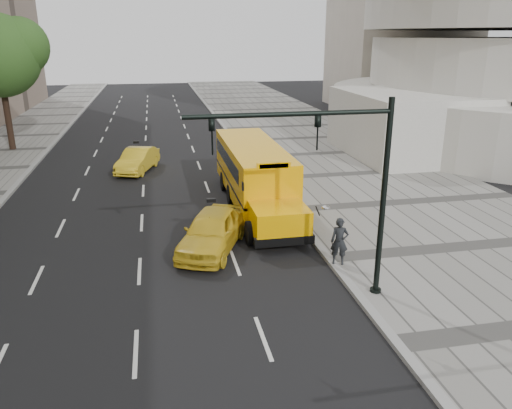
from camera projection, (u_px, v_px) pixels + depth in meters
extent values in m
plane|color=black|center=(164.00, 221.00, 22.83)|extent=(140.00, 140.00, 0.00)
cube|color=gray|center=(406.00, 203.00, 25.05)|extent=(12.00, 140.00, 0.15)
cube|color=gray|center=(291.00, 211.00, 23.93)|extent=(0.30, 140.00, 0.15)
cube|color=silver|center=(407.00, 124.00, 34.57)|extent=(8.00, 10.00, 4.40)
cylinder|color=black|center=(7.00, 110.00, 35.65)|extent=(0.44, 0.44, 5.99)
sphere|color=#274C19|center=(20.00, 46.00, 34.79)|extent=(3.99, 3.99, 3.99)
cube|color=#FFAD00|center=(253.00, 169.00, 24.75)|extent=(2.50, 9.00, 2.45)
cube|color=#FFAD00|center=(279.00, 220.00, 19.87)|extent=(2.20, 2.00, 1.10)
cube|color=black|center=(284.00, 241.00, 19.23)|extent=(2.38, 0.25, 0.35)
cube|color=black|center=(253.00, 179.00, 24.92)|extent=(2.52, 9.00, 0.12)
cube|color=black|center=(273.00, 185.00, 20.48)|extent=(2.05, 0.10, 0.90)
cube|color=black|center=(251.00, 157.00, 25.06)|extent=(2.52, 7.50, 0.70)
cube|color=#FFAD00|center=(274.00, 166.00, 20.21)|extent=(1.40, 0.12, 0.28)
ellipsoid|color=silver|center=(328.00, 210.00, 18.59)|extent=(0.32, 0.32, 0.14)
cylinder|color=black|center=(320.00, 213.00, 18.82)|extent=(0.36, 0.47, 0.58)
cylinder|color=black|center=(250.00, 233.00, 20.13)|extent=(0.30, 1.00, 1.00)
cylinder|color=black|center=(304.00, 229.00, 20.55)|extent=(0.30, 1.00, 1.00)
cylinder|color=black|center=(231.00, 195.00, 24.95)|extent=(0.30, 1.00, 1.00)
cylinder|color=black|center=(275.00, 192.00, 25.37)|extent=(0.30, 1.00, 1.00)
cylinder|color=black|center=(224.00, 181.00, 27.27)|extent=(0.30, 1.00, 1.00)
cylinder|color=black|center=(264.00, 179.00, 27.69)|extent=(0.30, 1.00, 1.00)
imported|color=gold|center=(212.00, 231.00, 19.54)|extent=(3.58, 5.05, 1.60)
imported|color=gold|center=(138.00, 160.00, 30.96)|extent=(2.80, 4.59, 1.43)
imported|color=black|center=(339.00, 241.00, 17.97)|extent=(0.74, 0.62, 1.75)
cylinder|color=black|center=(383.00, 203.00, 15.27)|extent=(0.18, 0.18, 6.40)
cylinder|color=black|center=(375.00, 292.00, 16.26)|extent=(0.36, 0.36, 0.25)
cylinder|color=black|center=(290.00, 114.00, 13.81)|extent=(6.00, 0.14, 0.14)
imported|color=black|center=(317.00, 133.00, 14.14)|extent=(0.16, 0.20, 1.00)
imported|color=black|center=(212.00, 137.00, 13.58)|extent=(0.16, 0.20, 1.00)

